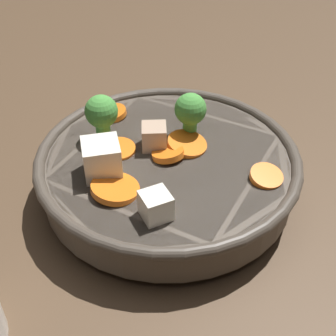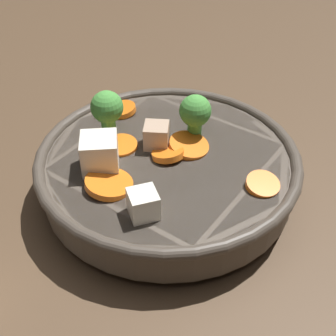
{
  "view_description": "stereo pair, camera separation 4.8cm",
  "coord_description": "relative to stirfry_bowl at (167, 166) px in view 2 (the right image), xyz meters",
  "views": [
    {
      "loc": [
        -0.29,
        0.24,
        0.34
      ],
      "look_at": [
        0.0,
        0.0,
        0.03
      ],
      "focal_mm": 50.0,
      "sensor_mm": 36.0,
      "label": 1
    },
    {
      "loc": [
        -0.32,
        0.2,
        0.34
      ],
      "look_at": [
        0.0,
        0.0,
        0.03
      ],
      "focal_mm": 50.0,
      "sensor_mm": 36.0,
      "label": 2
    }
  ],
  "objects": [
    {
      "name": "ground_plane",
      "position": [
        -0.0,
        -0.0,
        -0.03
      ],
      "size": [
        3.0,
        3.0,
        0.0
      ],
      "primitive_type": "plane",
      "color": "#4C3826"
    },
    {
      "name": "stirfry_bowl",
      "position": [
        0.0,
        0.0,
        0.0
      ],
      "size": [
        0.27,
        0.27,
        0.1
      ],
      "color": "#51473D",
      "rests_on": "ground_plane"
    }
  ]
}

